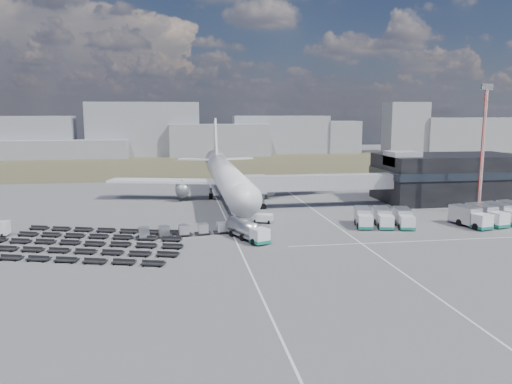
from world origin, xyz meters
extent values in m
plane|color=#565659|center=(0.00, 0.00, 0.00)|extent=(420.00, 420.00, 0.00)
cube|color=#4D4A2E|center=(0.00, 110.00, 0.01)|extent=(420.00, 90.00, 0.01)
cube|color=silver|center=(-2.00, 5.00, 0.01)|extent=(0.25, 110.00, 0.01)
cube|color=silver|center=(16.00, 5.00, 0.01)|extent=(0.25, 110.00, 0.01)
cube|color=silver|center=(25.00, -8.00, 0.01)|extent=(40.00, 0.25, 0.01)
cube|color=black|center=(48.00, 24.00, 5.00)|extent=(30.00, 16.00, 10.00)
cube|color=#262D38|center=(48.00, 24.00, 6.20)|extent=(30.40, 16.40, 1.60)
cube|color=#939399|center=(36.00, 22.00, 9.50)|extent=(6.00, 6.00, 3.00)
cube|color=#939399|center=(18.10, 20.50, 5.10)|extent=(29.80, 3.00, 3.00)
cube|color=#939399|center=(4.70, 20.00, 5.10)|extent=(4.00, 3.60, 3.40)
cylinder|color=slate|center=(6.20, 20.50, 2.55)|extent=(0.70, 0.70, 5.10)
cylinder|color=black|center=(6.20, 20.50, 0.45)|extent=(1.40, 0.90, 1.40)
cylinder|color=white|center=(0.00, 30.00, 5.30)|extent=(5.60, 48.00, 5.60)
cone|color=white|center=(0.00, 3.50, 5.30)|extent=(5.60, 5.00, 5.60)
cone|color=white|center=(0.00, 58.00, 6.10)|extent=(5.60, 8.00, 5.60)
cube|color=black|center=(0.00, 5.50, 6.10)|extent=(2.20, 2.00, 0.80)
cube|color=white|center=(-13.00, 35.00, 4.10)|extent=(25.59, 11.38, 0.50)
cube|color=white|center=(13.00, 35.00, 4.10)|extent=(25.59, 11.38, 0.50)
cylinder|color=slate|center=(-9.50, 33.00, 2.40)|extent=(3.00, 5.00, 3.00)
cylinder|color=slate|center=(9.50, 33.00, 2.40)|extent=(3.00, 5.00, 3.00)
cube|color=white|center=(-5.50, 60.00, 6.50)|extent=(9.49, 5.63, 0.35)
cube|color=white|center=(5.50, 60.00, 6.50)|extent=(9.49, 5.63, 0.35)
cube|color=white|center=(0.00, 61.00, 11.80)|extent=(0.50, 9.06, 11.45)
cylinder|color=slate|center=(0.00, 9.00, 1.25)|extent=(0.50, 0.50, 2.50)
cylinder|color=slate|center=(-3.20, 34.00, 1.25)|extent=(0.60, 0.60, 2.50)
cylinder|color=slate|center=(3.20, 34.00, 1.25)|extent=(0.60, 0.60, 2.50)
cylinder|color=black|center=(0.00, 9.00, 0.50)|extent=(0.50, 1.20, 1.20)
cube|color=gray|center=(-79.17, 147.52, 8.79)|extent=(50.85, 12.00, 17.59)
cube|color=gray|center=(-57.16, 142.90, 3.87)|extent=(52.67, 12.00, 7.74)
cube|color=gray|center=(-24.69, 148.51, 11.75)|extent=(47.88, 12.00, 23.50)
cube|color=gray|center=(8.28, 144.98, 7.00)|extent=(43.95, 12.00, 13.99)
cube|color=gray|center=(37.78, 155.58, 8.77)|extent=(44.81, 12.00, 17.55)
cube|color=gray|center=(67.77, 154.85, 7.53)|extent=(15.40, 12.00, 15.06)
cube|color=gray|center=(98.29, 151.66, 11.96)|extent=(19.29, 12.00, 23.93)
cube|color=gray|center=(130.65, 150.12, 8.27)|extent=(46.88, 12.00, 16.55)
cube|color=white|center=(1.21, -6.21, 1.33)|extent=(2.92, 2.92, 2.12)
cube|color=#14725D|center=(1.21, -6.21, 0.51)|extent=(3.04, 3.04, 0.46)
cylinder|color=silver|center=(-0.63, -2.10, 1.75)|extent=(4.93, 7.24, 2.30)
cube|color=slate|center=(-0.63, -2.10, 0.69)|extent=(4.84, 7.20, 0.32)
cylinder|color=black|center=(-0.07, -3.36, 0.46)|extent=(2.60, 1.90, 1.01)
cube|color=white|center=(4.00, 8.00, 0.78)|extent=(3.97, 3.03, 1.56)
cube|color=white|center=(7.58, 35.22, 1.66)|extent=(2.70, 6.32, 2.91)
cube|color=#14725D|center=(7.58, 35.22, 0.47)|extent=(2.81, 6.42, 0.47)
cube|color=white|center=(19.81, 0.47, 1.28)|extent=(2.70, 2.62, 2.17)
cube|color=#14725D|center=(19.81, 0.47, 0.44)|extent=(2.81, 2.74, 0.44)
cube|color=silver|center=(20.57, 3.84, 1.68)|extent=(3.32, 4.96, 2.57)
cube|color=white|center=(23.08, -0.27, 1.28)|extent=(2.70, 2.62, 2.17)
cube|color=#14725D|center=(23.08, -0.27, 0.44)|extent=(2.81, 2.74, 0.44)
cube|color=silver|center=(23.85, 3.10, 1.68)|extent=(3.32, 4.96, 2.57)
cube|color=white|center=(26.36, -1.02, 1.28)|extent=(2.70, 2.62, 2.17)
cube|color=#14725D|center=(26.36, -1.02, 0.44)|extent=(2.81, 2.74, 0.44)
cube|color=silver|center=(27.12, 2.36, 1.68)|extent=(3.32, 4.96, 2.57)
cube|color=white|center=(38.62, -2.74, 1.41)|extent=(2.99, 2.91, 2.39)
cube|color=#14725D|center=(38.62, -2.74, 0.49)|extent=(3.12, 3.04, 0.49)
cube|color=silver|center=(37.73, 0.96, 1.85)|extent=(3.70, 5.47, 2.83)
cube|color=white|center=(42.21, -1.87, 1.41)|extent=(2.99, 2.91, 2.39)
cube|color=#14725D|center=(42.21, -1.87, 0.49)|extent=(3.12, 3.04, 0.49)
cube|color=silver|center=(41.32, 1.82, 1.85)|extent=(3.70, 5.47, 2.83)
cube|color=silver|center=(44.92, 2.69, 1.85)|extent=(3.70, 5.47, 2.83)
cube|color=silver|center=(48.51, 3.55, 1.85)|extent=(3.70, 5.47, 2.83)
cube|color=black|center=(-15.63, -0.29, 0.28)|extent=(2.65, 1.85, 0.17)
cube|color=silver|center=(-15.63, -0.29, 1.09)|extent=(1.71, 1.71, 1.42)
cube|color=black|center=(-12.64, 0.15, 0.28)|extent=(2.65, 1.85, 0.17)
cube|color=silver|center=(-12.64, 0.15, 1.09)|extent=(1.71, 1.71, 1.42)
cube|color=black|center=(-9.65, 0.58, 0.28)|extent=(2.65, 1.85, 0.17)
cube|color=silver|center=(-9.65, 0.58, 1.09)|extent=(1.71, 1.71, 1.42)
cube|color=black|center=(-6.66, 1.02, 0.28)|extent=(2.65, 1.85, 0.17)
cube|color=silver|center=(-6.66, 1.02, 1.09)|extent=(1.71, 1.71, 1.42)
cube|color=black|center=(-3.66, 1.45, 0.28)|extent=(2.65, 1.85, 0.17)
cube|color=silver|center=(-3.66, 1.45, 1.09)|extent=(1.71, 1.71, 1.42)
cube|color=black|center=(-0.67, 1.88, 0.28)|extent=(2.65, 1.85, 0.17)
cube|color=silver|center=(-0.67, 1.88, 1.09)|extent=(1.71, 1.71, 1.42)
cube|color=black|center=(-26.54, -10.21, 0.35)|extent=(29.90, 10.19, 0.69)
cube|color=black|center=(-25.38, -6.34, 0.35)|extent=(29.90, 10.19, 0.69)
cube|color=black|center=(-24.23, -2.46, 0.35)|extent=(29.90, 10.19, 0.69)
cube|color=black|center=(-23.07, 1.41, 0.35)|extent=(26.22, 9.09, 0.69)
cube|color=black|center=(-21.92, 5.28, 0.35)|extent=(26.22, 9.09, 0.69)
cylinder|color=red|center=(46.00, 9.78, 11.67)|extent=(0.65, 0.65, 23.34)
cube|color=slate|center=(46.00, 9.78, 23.62)|extent=(2.25, 0.59, 1.12)
cube|color=#565659|center=(46.00, 9.78, 0.14)|extent=(1.87, 1.87, 0.28)
camera|label=1|loc=(-10.28, -75.60, 18.94)|focal=35.00mm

